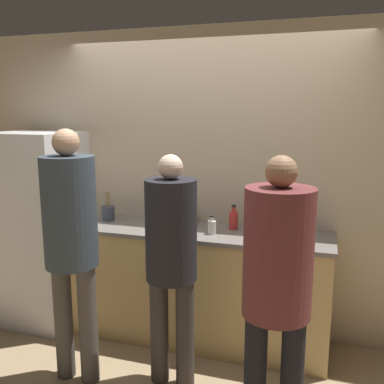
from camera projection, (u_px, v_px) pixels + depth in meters
The scene contains 14 objects.
ground_plane at pixel (187, 359), 3.35m from camera, with size 14.00×14.00×0.00m, color #9E8460.
wall_back at pixel (209, 183), 3.69m from camera, with size 5.20×0.06×2.60m.
counter at pixel (199, 285), 3.58m from camera, with size 2.13×0.61×0.96m.
refrigerator at pixel (41, 228), 3.88m from camera, with size 0.69×0.70×1.73m.
person_left at pixel (71, 234), 2.92m from camera, with size 0.36×0.36×1.80m.
person_center at pixel (171, 252), 2.89m from camera, with size 0.35×0.35×1.64m.
person_right at pixel (277, 278), 2.32m from camera, with size 0.38×0.38×1.69m.
fruit_bowl at pixel (178, 218), 3.70m from camera, with size 0.33×0.33×0.11m.
utensil_crock at pixel (108, 213), 3.78m from camera, with size 0.12×0.12×0.25m.
bottle_green at pixel (273, 220), 3.42m from camera, with size 0.06×0.06×0.24m.
bottle_clear at pixel (212, 227), 3.36m from camera, with size 0.06×0.06×0.15m.
bottle_red at pixel (234, 220), 3.49m from camera, with size 0.07×0.07×0.20m.
cup_yellow at pixel (293, 233), 3.20m from camera, with size 0.08×0.08×0.10m.
cup_black at pixel (292, 239), 3.07m from camera, with size 0.09×0.09×0.10m.
Camera 1 is at (0.95, -2.89, 1.92)m, focal length 40.00 mm.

